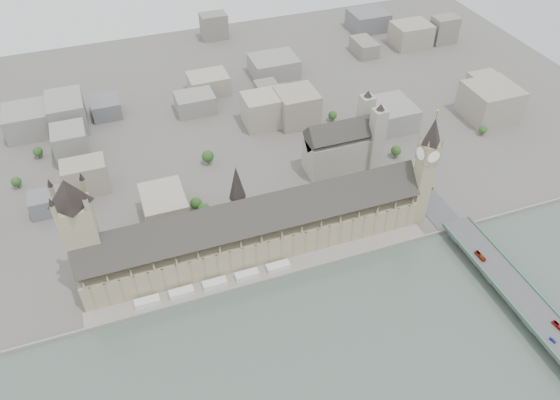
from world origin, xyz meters
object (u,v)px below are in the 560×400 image
object	(u,v)px
palace_of_westminster	(254,229)
red_bus_south	(558,326)
car_approach	(432,188)
victoria_tower	(80,231)
westminster_abbey	(344,145)
car_blue	(553,340)
elizabeth_tower	(426,164)
red_bus_north	(480,256)
westminster_bridge	(511,290)

from	to	relation	value
palace_of_westminster	red_bus_south	xyz separation A→B (m)	(166.57, -147.97, -11.12)
palace_of_westminster	car_approach	size ratio (longest dim) A/B	58.06
victoria_tower	westminster_abbey	world-z (taller)	victoria_tower
car_approach	car_blue	bearing A→B (deg)	-89.37
palace_of_westminster	elizabeth_tower	bearing A→B (deg)	-4.85
westminster_abbey	car_blue	distance (m)	235.46
red_bus_north	red_bus_south	xyz separation A→B (m)	(10.81, -72.17, -0.15)
elizabeth_tower	westminster_abbey	size ratio (longest dim) A/B	1.58
westminster_bridge	victoria_tower	bearing A→B (deg)	158.22
palace_of_westminster	victoria_tower	distance (m)	126.41
westminster_abbey	red_bus_south	xyz separation A→B (m)	(55.64, -223.27, -13.50)
elizabeth_tower	westminster_bridge	bearing A→B (deg)	-75.89
elizabeth_tower	red_bus_north	world-z (taller)	elizabeth_tower
palace_of_westminster	red_bus_north	world-z (taller)	palace_of_westminster
elizabeth_tower	red_bus_south	bearing A→B (deg)	-78.16
westminster_abbey	victoria_tower	bearing A→B (deg)	-163.50
elizabeth_tower	red_bus_south	world-z (taller)	elizabeth_tower
palace_of_westminster	red_bus_north	xyz separation A→B (m)	(155.76, -75.79, -10.97)
elizabeth_tower	red_bus_south	xyz separation A→B (m)	(28.57, -136.27, -46.50)
westminster_abbey	elizabeth_tower	bearing A→B (deg)	-72.71
palace_of_westminster	car_approach	xyz separation A→B (m)	(165.59, 8.34, -11.79)
victoria_tower	red_bus_north	size ratio (longest dim) A/B	9.39
victoria_tower	elizabeth_tower	bearing A→B (deg)	-3.96
elizabeth_tower	car_blue	world-z (taller)	elizabeth_tower
elizabeth_tower	westminster_bridge	distance (m)	111.81
victoria_tower	westminster_bridge	size ratio (longest dim) A/B	0.31
elizabeth_tower	victoria_tower	world-z (taller)	elizabeth_tower
elizabeth_tower	westminster_abbey	bearing A→B (deg)	107.29
red_bus_north	red_bus_south	world-z (taller)	red_bus_north
red_bus_north	car_approach	distance (m)	84.71
palace_of_westminster	car_blue	distance (m)	220.35
victoria_tower	red_bus_north	distance (m)	292.88
car_blue	red_bus_south	bearing A→B (deg)	22.34
victoria_tower	red_bus_north	world-z (taller)	victoria_tower
victoria_tower	westminster_abbey	bearing A→B (deg)	16.50
victoria_tower	red_bus_south	bearing A→B (deg)	-28.13
elizabeth_tower	victoria_tower	bearing A→B (deg)	176.04
victoria_tower	westminster_abbey	xyz separation A→B (m)	(232.92, 69.00, -30.12)
westminster_abbey	red_bus_south	distance (m)	230.49
westminster_abbey	palace_of_westminster	bearing A→B (deg)	-145.83
red_bus_south	car_blue	world-z (taller)	red_bus_south
elizabeth_tower	car_blue	xyz separation A→B (m)	(17.76, -143.73, -47.01)
elizabeth_tower	red_bus_south	distance (m)	146.79
car_blue	car_approach	size ratio (longest dim) A/B	1.06
palace_of_westminster	red_bus_south	size ratio (longest dim) A/B	27.69
car_blue	car_approach	distance (m)	164.06
victoria_tower	car_blue	distance (m)	324.43
westminster_abbey	westminster_bridge	bearing A→B (deg)	-74.36
victoria_tower	car_blue	size ratio (longest dim) A/B	20.68
car_approach	westminster_bridge	bearing A→B (deg)	-87.71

